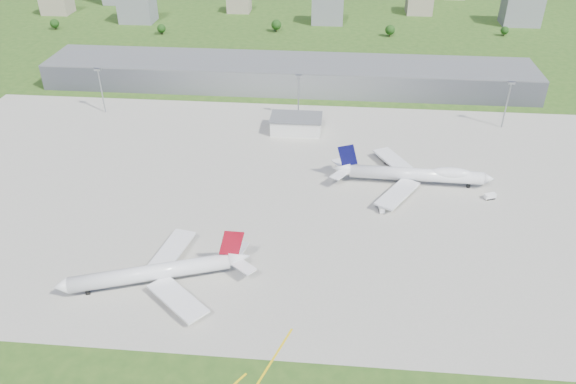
# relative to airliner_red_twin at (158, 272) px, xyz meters

# --- Properties ---
(ground) EXTENTS (1400.00, 1400.00, 0.00)m
(ground) POSITION_rel_airliner_red_twin_xyz_m (28.12, 174.27, -4.87)
(ground) COLOR #294E18
(ground) RESTS_ON ground
(apron) EXTENTS (360.00, 190.00, 0.08)m
(apron) POSITION_rel_airliner_red_twin_xyz_m (38.12, 64.27, -4.83)
(apron) COLOR gray
(apron) RESTS_ON ground
(terminal) EXTENTS (300.00, 42.00, 15.00)m
(terminal) POSITION_rel_airliner_red_twin_xyz_m (28.12, 189.27, 2.63)
(terminal) COLOR slate
(terminal) RESTS_ON ground
(ops_building) EXTENTS (26.00, 16.00, 8.00)m
(ops_building) POSITION_rel_airliner_red_twin_xyz_m (38.12, 124.27, -0.87)
(ops_building) COLOR silver
(ops_building) RESTS_ON ground
(mast_west) EXTENTS (3.50, 2.00, 25.90)m
(mast_west) POSITION_rel_airliner_red_twin_xyz_m (-71.88, 139.27, 12.84)
(mast_west) COLOR gray
(mast_west) RESTS_ON ground
(mast_center) EXTENTS (3.50, 2.00, 25.90)m
(mast_center) POSITION_rel_airliner_red_twin_xyz_m (38.12, 139.27, 12.84)
(mast_center) COLOR gray
(mast_center) RESTS_ON ground
(mast_east) EXTENTS (3.50, 2.00, 25.90)m
(mast_east) POSITION_rel_airliner_red_twin_xyz_m (148.12, 139.27, 12.84)
(mast_east) COLOR gray
(mast_east) RESTS_ON ground
(airliner_red_twin) EXTENTS (64.60, 49.10, 18.28)m
(airliner_red_twin) POSITION_rel_airliner_red_twin_xyz_m (0.00, 0.00, 0.00)
(airliner_red_twin) COLOR white
(airliner_red_twin) RESTS_ON ground
(airliner_blue_quad) EXTENTS (70.78, 55.58, 18.50)m
(airliner_blue_quad) POSITION_rel_airliner_red_twin_xyz_m (95.34, 75.11, 0.27)
(airliner_blue_quad) COLOR white
(airliner_blue_quad) RESTS_ON ground
(tug_yellow) EXTENTS (4.19, 3.96, 1.82)m
(tug_yellow) POSITION_rel_airliner_red_twin_xyz_m (8.83, 7.94, -3.92)
(tug_yellow) COLOR #C46F0B
(tug_yellow) RESTS_ON ground
(van_white_near) EXTENTS (2.57, 4.86, 2.40)m
(van_white_near) POSITION_rel_airliner_red_twin_xyz_m (79.39, 51.98, -3.65)
(van_white_near) COLOR white
(van_white_near) RESTS_ON ground
(van_white_far) EXTENTS (5.38, 3.84, 2.53)m
(van_white_far) POSITION_rel_airliner_red_twin_xyz_m (126.47, 65.87, -3.59)
(van_white_far) COLOR white
(van_white_far) RESTS_ON ground
(bldg_far_w) EXTENTS (24.00, 20.00, 18.00)m
(bldg_far_w) POSITION_rel_airliner_red_twin_xyz_m (-191.88, 344.27, 4.13)
(bldg_far_w) COLOR gray
(bldg_far_w) RESTS_ON ground
(bldg_w) EXTENTS (28.00, 22.00, 24.00)m
(bldg_w) POSITION_rel_airliner_red_twin_xyz_m (-111.88, 324.27, 7.13)
(bldg_w) COLOR slate
(bldg_w) RESTS_ON ground
(bldg_cw) EXTENTS (20.00, 18.00, 14.00)m
(bldg_cw) POSITION_rel_airliner_red_twin_xyz_m (-31.88, 364.27, 2.13)
(bldg_cw) COLOR gray
(bldg_cw) RESTS_ON ground
(bldg_c) EXTENTS (26.00, 20.00, 22.00)m
(bldg_c) POSITION_rel_airliner_red_twin_xyz_m (48.12, 334.27, 6.13)
(bldg_c) COLOR slate
(bldg_c) RESTS_ON ground
(bldg_ce) EXTENTS (22.00, 24.00, 16.00)m
(bldg_ce) POSITION_rel_airliner_red_twin_xyz_m (128.12, 374.27, 3.13)
(bldg_ce) COLOR gray
(bldg_ce) RESTS_ON ground
(bldg_e) EXTENTS (30.00, 22.00, 28.00)m
(bldg_e) POSITION_rel_airliner_red_twin_xyz_m (208.12, 344.27, 9.13)
(bldg_e) COLOR slate
(bldg_e) RESTS_ON ground
(tree_far_w) EXTENTS (7.20, 7.20, 8.80)m
(tree_far_w) POSITION_rel_airliner_red_twin_xyz_m (-171.88, 294.27, 0.32)
(tree_far_w) COLOR #382314
(tree_far_w) RESTS_ON ground
(tree_w) EXTENTS (6.75, 6.75, 8.25)m
(tree_w) POSITION_rel_airliner_red_twin_xyz_m (-81.88, 289.27, -0.01)
(tree_w) COLOR #382314
(tree_w) RESTS_ON ground
(tree_c) EXTENTS (8.10, 8.10, 9.90)m
(tree_c) POSITION_rel_airliner_red_twin_xyz_m (8.12, 304.27, 0.97)
(tree_c) COLOR #382314
(tree_c) RESTS_ON ground
(tree_e) EXTENTS (7.65, 7.65, 9.35)m
(tree_e) POSITION_rel_airliner_red_twin_xyz_m (98.12, 299.27, 0.64)
(tree_e) COLOR #382314
(tree_e) RESTS_ON ground
(tree_far_e) EXTENTS (6.30, 6.30, 7.70)m
(tree_far_e) POSITION_rel_airliner_red_twin_xyz_m (188.12, 309.27, -0.33)
(tree_far_e) COLOR #382314
(tree_far_e) RESTS_ON ground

